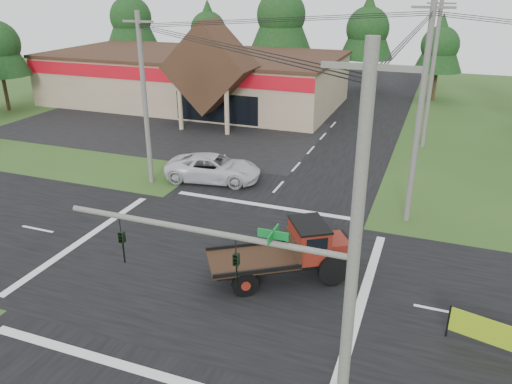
% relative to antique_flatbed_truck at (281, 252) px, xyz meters
% --- Properties ---
extents(ground, '(120.00, 120.00, 0.00)m').
position_rel_antique_flatbed_truck_xyz_m(ground, '(-3.37, -0.08, -1.28)').
color(ground, '#29481A').
rests_on(ground, ground).
extents(road_ns, '(12.00, 120.00, 0.02)m').
position_rel_antique_flatbed_truck_xyz_m(road_ns, '(-3.37, -0.08, -1.27)').
color(road_ns, black).
rests_on(road_ns, ground).
extents(road_ew, '(120.00, 12.00, 0.02)m').
position_rel_antique_flatbed_truck_xyz_m(road_ew, '(-3.37, -0.08, -1.27)').
color(road_ew, black).
rests_on(road_ew, ground).
extents(parking_apron, '(28.00, 14.00, 0.02)m').
position_rel_antique_flatbed_truck_xyz_m(parking_apron, '(-17.37, 18.92, -1.27)').
color(parking_apron, black).
rests_on(parking_apron, ground).
extents(cvs_building, '(30.40, 18.20, 9.19)m').
position_rel_antique_flatbed_truck_xyz_m(cvs_building, '(-19.08, 29.49, 1.50)').
color(cvs_building, '#9F876C').
rests_on(cvs_building, ground).
extents(traffic_signal_mast, '(8.12, 0.24, 7.00)m').
position_rel_antique_flatbed_truck_xyz_m(traffic_signal_mast, '(2.44, -7.58, 3.14)').
color(traffic_signal_mast, '#595651').
rests_on(traffic_signal_mast, ground).
extents(utility_pole_nr, '(2.00, 0.30, 11.00)m').
position_rel_antique_flatbed_truck_xyz_m(utility_pole_nr, '(4.13, -7.58, 4.36)').
color(utility_pole_nr, '#595651').
rests_on(utility_pole_nr, ground).
extents(utility_pole_nw, '(2.00, 0.30, 10.50)m').
position_rel_antique_flatbed_truck_xyz_m(utility_pole_nw, '(-11.37, 7.92, 4.10)').
color(utility_pole_nw, '#595651').
rests_on(utility_pole_nw, ground).
extents(utility_pole_ne, '(2.00, 0.30, 11.50)m').
position_rel_antique_flatbed_truck_xyz_m(utility_pole_ne, '(4.63, 7.92, 4.61)').
color(utility_pole_ne, '#595651').
rests_on(utility_pole_ne, ground).
extents(utility_pole_n, '(2.00, 0.30, 11.20)m').
position_rel_antique_flatbed_truck_xyz_m(utility_pole_n, '(4.63, 21.92, 4.46)').
color(utility_pole_n, '#595651').
rests_on(utility_pole_n, ground).
extents(tree_row_a, '(6.72, 6.72, 12.12)m').
position_rel_antique_flatbed_truck_xyz_m(tree_row_a, '(-33.37, 39.92, 6.77)').
color(tree_row_a, '#332316').
rests_on(tree_row_a, ground).
extents(tree_row_b, '(5.60, 5.60, 10.10)m').
position_rel_antique_flatbed_truck_xyz_m(tree_row_b, '(-23.37, 41.92, 5.42)').
color(tree_row_b, '#332316').
rests_on(tree_row_b, ground).
extents(tree_row_c, '(7.28, 7.28, 13.13)m').
position_rel_antique_flatbed_truck_xyz_m(tree_row_c, '(-13.37, 40.92, 7.44)').
color(tree_row_c, '#332316').
rests_on(tree_row_c, ground).
extents(tree_row_d, '(6.16, 6.16, 11.11)m').
position_rel_antique_flatbed_truck_xyz_m(tree_row_d, '(-3.37, 41.92, 6.09)').
color(tree_row_d, '#332316').
rests_on(tree_row_d, ground).
extents(tree_row_e, '(5.04, 5.04, 9.09)m').
position_rel_antique_flatbed_truck_xyz_m(tree_row_e, '(4.63, 39.92, 4.75)').
color(tree_row_e, '#332316').
rests_on(tree_row_e, ground).
extents(antique_flatbed_truck, '(6.42, 5.31, 2.57)m').
position_rel_antique_flatbed_truck_xyz_m(antique_flatbed_truck, '(0.00, 0.00, 0.00)').
color(antique_flatbed_truck, '#621E0E').
rests_on(antique_flatbed_truck, ground).
extents(roadside_banner, '(3.88, 1.06, 1.35)m').
position_rel_antique_flatbed_truck_xyz_m(roadside_banner, '(8.75, -2.09, -0.61)').
color(roadside_banner, '#82A315').
rests_on(roadside_banner, ground).
extents(white_pickup, '(6.49, 3.75, 1.70)m').
position_rel_antique_flatbed_truck_xyz_m(white_pickup, '(-7.71, 9.60, -0.43)').
color(white_pickup, silver).
rests_on(white_pickup, ground).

